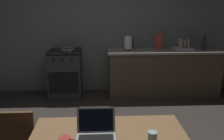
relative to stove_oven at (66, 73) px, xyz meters
name	(u,v)px	position (x,y,z in m)	size (l,w,h in m)	color
back_wall	(111,26)	(0.89, 0.35, 0.86)	(6.40, 0.10, 2.61)	slate
kitchen_counter	(163,72)	(1.89, 0.00, 0.00)	(2.16, 0.64, 0.90)	#4C3D2D
stove_oven	(66,73)	(0.00, 0.00, 0.00)	(0.60, 0.62, 0.90)	#2D2D30
laptop	(96,133)	(0.62, -2.89, 0.32)	(0.32, 0.29, 0.22)	#99999E
electric_kettle	(128,43)	(1.20, 0.00, 0.58)	(0.19, 0.17, 0.26)	black
bottle	(204,43)	(2.63, -0.05, 0.58)	(0.08, 0.08, 0.28)	#2D2D33
frying_pan	(67,49)	(0.06, -0.03, 0.47)	(0.25, 0.42, 0.05)	gray
drinking_glass	(152,140)	(1.05, -3.05, 0.35)	(0.07, 0.07, 0.13)	#99B7C6
cereal_box	(159,42)	(1.78, 0.02, 0.60)	(0.13, 0.05, 0.30)	#B2382D
dish_rack	(184,47)	(2.26, 0.00, 0.50)	(0.34, 0.26, 0.21)	silver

